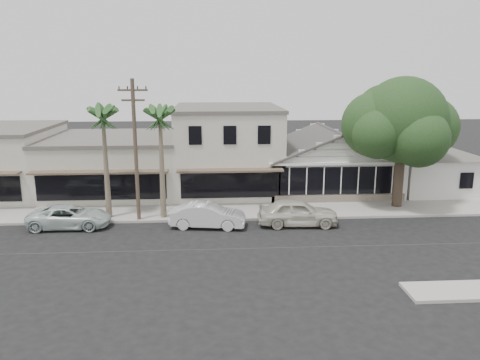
{
  "coord_description": "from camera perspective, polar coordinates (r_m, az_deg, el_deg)",
  "views": [
    {
      "loc": [
        -4.38,
        -23.82,
        9.31
      ],
      "look_at": [
        -2.45,
        6.0,
        2.45
      ],
      "focal_mm": 35.0,
      "sensor_mm": 36.0,
      "label": 1
    }
  ],
  "objects": [
    {
      "name": "car_0",
      "position": [
        29.39,
        7.04,
        -3.92
      ],
      "size": [
        5.04,
        2.22,
        1.69
      ],
      "primitive_type": "imported",
      "rotation": [
        0.0,
        0.0,
        1.53
      ],
      "color": "beige",
      "rests_on": "ground"
    },
    {
      "name": "side_cottage",
      "position": [
        40.22,
        22.3,
        0.74
      ],
      "size": [
        6.0,
        6.0,
        3.0
      ],
      "primitive_type": "cube",
      "color": "silver",
      "rests_on": "ground"
    },
    {
      "name": "palm_east",
      "position": [
        29.73,
        -9.73,
        7.63
      ],
      "size": [
        2.82,
        2.82,
        7.84
      ],
      "color": "#726651",
      "rests_on": "ground"
    },
    {
      "name": "corner_shop",
      "position": [
        38.08,
        10.63,
        2.57
      ],
      "size": [
        10.4,
        8.6,
        5.1
      ],
      "color": "silver",
      "rests_on": "ground"
    },
    {
      "name": "row_building_near",
      "position": [
        37.84,
        -1.57,
        3.7
      ],
      "size": [
        8.0,
        10.0,
        6.5
      ],
      "primitive_type": "cube",
      "color": "beige",
      "rests_on": "ground"
    },
    {
      "name": "sidewalk_north",
      "position": [
        32.14,
        -10.03,
        -3.98
      ],
      "size": [
        90.0,
        3.5,
        0.15
      ],
      "primitive_type": "cube",
      "color": "#9E9991",
      "rests_on": "ground"
    },
    {
      "name": "car_1",
      "position": [
        28.9,
        -3.98,
        -4.32
      ],
      "size": [
        4.79,
        2.22,
        1.52
      ],
      "primitive_type": "imported",
      "rotation": [
        0.0,
        0.0,
        1.43
      ],
      "color": "silver",
      "rests_on": "ground"
    },
    {
      "name": "car_2",
      "position": [
        30.66,
        -20.04,
        -4.22
      ],
      "size": [
        4.96,
        2.32,
        1.37
      ],
      "primitive_type": "imported",
      "rotation": [
        0.0,
        0.0,
        1.56
      ],
      "color": "silver",
      "rests_on": "ground"
    },
    {
      "name": "ground",
      "position": [
        25.95,
        6.33,
        -8.19
      ],
      "size": [
        140.0,
        140.0,
        0.0
      ],
      "primitive_type": "plane",
      "color": "black",
      "rests_on": "ground"
    },
    {
      "name": "row_building_midnear",
      "position": [
        38.77,
        -14.98,
        1.76
      ],
      "size": [
        10.0,
        10.0,
        4.2
      ],
      "primitive_type": "cube",
      "color": "beige",
      "rests_on": "ground"
    },
    {
      "name": "utility_pole",
      "position": [
        29.73,
        -12.62,
        3.86
      ],
      "size": [
        1.8,
        0.24,
        9.0
      ],
      "color": "brown",
      "rests_on": "ground"
    },
    {
      "name": "shade_tree",
      "position": [
        34.02,
        18.96,
        6.66
      ],
      "size": [
        8.23,
        7.44,
        9.13
      ],
      "rotation": [
        0.0,
        0.0,
        0.14
      ],
      "color": "#483B2B",
      "rests_on": "ground"
    },
    {
      "name": "palm_mid",
      "position": [
        30.47,
        -16.38,
        7.46
      ],
      "size": [
        3.13,
        3.13,
        7.85
      ],
      "color": "#726651",
      "rests_on": "ground"
    }
  ]
}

